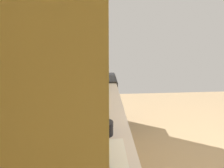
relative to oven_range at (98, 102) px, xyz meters
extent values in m
cube|color=beige|center=(-1.81, 0.38, 0.86)|extent=(4.50, 0.12, 2.66)
cube|color=beige|center=(-2.15, 0.02, 0.43)|extent=(3.68, 0.62, 0.02)
cube|color=#332819|center=(-1.69, -0.28, -0.03)|extent=(0.01, 0.01, 0.82)
cube|color=#332819|center=(-1.24, -0.28, -0.03)|extent=(0.01, 0.01, 0.82)
cube|color=#332819|center=(-0.78, -0.28, -0.03)|extent=(0.01, 0.01, 0.82)
cube|color=#EEC26D|center=(-2.15, 0.15, 1.32)|extent=(2.26, 0.33, 0.58)
cube|color=black|center=(0.00, 0.00, -0.02)|extent=(0.62, 0.63, 0.91)
cube|color=black|center=(0.00, -0.32, -0.06)|extent=(0.49, 0.01, 0.50)
cube|color=black|center=(0.00, 0.00, 0.45)|extent=(0.59, 0.60, 0.02)
cube|color=black|center=(0.00, 0.30, 0.53)|extent=(0.59, 0.04, 0.18)
cylinder|color=#38383D|center=(-0.14, -0.11, 0.47)|extent=(0.11, 0.11, 0.01)
cylinder|color=#38383D|center=(0.14, -0.11, 0.47)|extent=(0.11, 0.11, 0.01)
cylinder|color=#38383D|center=(-0.14, 0.11, 0.47)|extent=(0.11, 0.11, 0.01)
cylinder|color=#38383D|center=(0.14, 0.11, 0.47)|extent=(0.11, 0.11, 0.01)
cube|color=#2D2D33|center=(-2.49, -0.15, 0.58)|extent=(0.09, 0.01, 0.19)
cylinder|color=gold|center=(-1.05, -0.05, 0.47)|extent=(0.15, 0.15, 0.05)
cylinder|color=gold|center=(-1.05, -0.05, 0.48)|extent=(0.12, 0.12, 0.02)
cylinder|color=black|center=(-1.89, -0.05, 0.50)|extent=(0.15, 0.15, 0.13)
cylinder|color=black|center=(-1.89, -0.05, 0.58)|extent=(0.04, 0.04, 0.02)
cylinder|color=black|center=(-1.81, -0.05, 0.53)|extent=(0.09, 0.02, 0.05)
camera|label=1|loc=(-3.74, 0.02, 1.51)|focal=36.35mm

